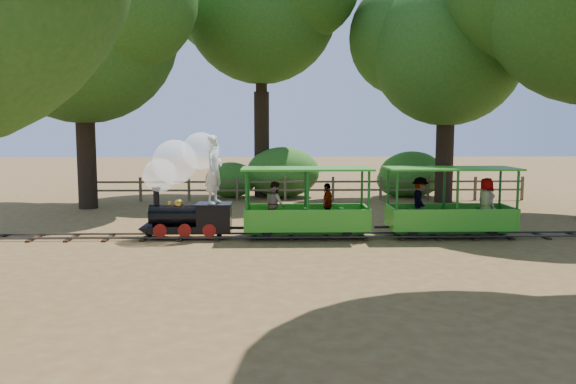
{
  "coord_description": "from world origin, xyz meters",
  "views": [
    {
      "loc": [
        -1.46,
        -15.23,
        3.0
      ],
      "look_at": [
        -1.07,
        0.5,
        1.22
      ],
      "focal_mm": 35.0,
      "sensor_mm": 36.0,
      "label": 1
    }
  ],
  "objects_px": {
    "fence": "(309,187)",
    "carriage_rear": "(448,207)",
    "locomotive": "(184,177)",
    "carriage_front": "(303,210)"
  },
  "relations": [
    {
      "from": "carriage_front",
      "to": "fence",
      "type": "relative_size",
      "value": 0.2
    },
    {
      "from": "locomotive",
      "to": "carriage_front",
      "type": "height_order",
      "value": "locomotive"
    },
    {
      "from": "carriage_front",
      "to": "fence",
      "type": "distance_m",
      "value": 8.08
    },
    {
      "from": "locomotive",
      "to": "carriage_rear",
      "type": "relative_size",
      "value": 0.84
    },
    {
      "from": "locomotive",
      "to": "fence",
      "type": "distance_m",
      "value": 8.91
    },
    {
      "from": "carriage_front",
      "to": "carriage_rear",
      "type": "height_order",
      "value": "same"
    },
    {
      "from": "carriage_front",
      "to": "carriage_rear",
      "type": "bearing_deg",
      "value": 1.32
    },
    {
      "from": "carriage_front",
      "to": "locomotive",
      "type": "bearing_deg",
      "value": 177.98
    },
    {
      "from": "fence",
      "to": "carriage_rear",
      "type": "bearing_deg",
      "value": -67.03
    },
    {
      "from": "carriage_rear",
      "to": "fence",
      "type": "distance_m",
      "value": 8.65
    }
  ]
}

